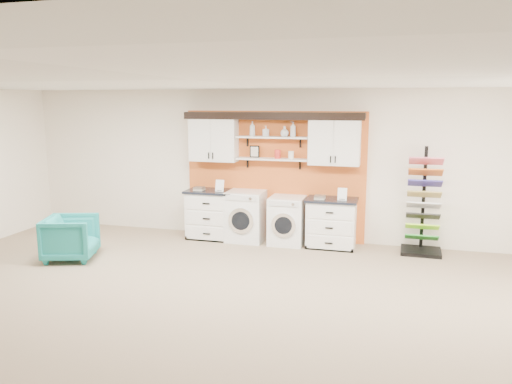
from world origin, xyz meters
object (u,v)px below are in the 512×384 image
(washer, at_px, (246,216))
(dryer, at_px, (287,220))
(armchair, at_px, (71,238))
(base_cabinet_right, at_px, (331,223))
(sample_rack, at_px, (423,221))
(base_cabinet_left, at_px, (212,214))

(washer, xyz_separation_m, dryer, (0.79, -0.00, -0.03))
(armchair, bearing_deg, dryer, -78.51)
(base_cabinet_right, xyz_separation_m, sample_rack, (1.54, 0.04, 0.12))
(washer, xyz_separation_m, sample_rack, (3.13, 0.04, 0.09))
(base_cabinet_right, distance_m, dryer, 0.80)
(washer, height_order, armchair, washer)
(base_cabinet_right, distance_m, sample_rack, 1.55)
(dryer, bearing_deg, base_cabinet_left, 179.87)
(base_cabinet_left, bearing_deg, base_cabinet_right, 0.00)
(base_cabinet_left, distance_m, base_cabinet_right, 2.26)
(base_cabinet_left, distance_m, armchair, 2.58)
(armchair, bearing_deg, base_cabinet_right, -83.57)
(dryer, distance_m, armchair, 3.74)
(base_cabinet_right, relative_size, washer, 0.96)
(base_cabinet_right, xyz_separation_m, dryer, (-0.80, -0.00, -0.00))
(base_cabinet_right, distance_m, washer, 1.59)
(base_cabinet_right, bearing_deg, armchair, -155.44)
(base_cabinet_left, distance_m, sample_rack, 3.80)
(base_cabinet_right, height_order, washer, washer)
(washer, height_order, dryer, washer)
(sample_rack, bearing_deg, dryer, -177.52)
(washer, bearing_deg, sample_rack, 0.76)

